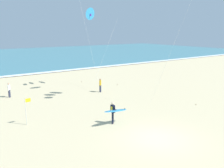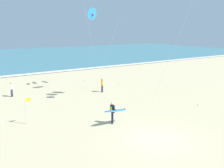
{
  "view_description": "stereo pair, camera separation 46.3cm",
  "coord_description": "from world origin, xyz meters",
  "px_view_note": "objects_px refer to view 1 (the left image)",
  "views": [
    {
      "loc": [
        -11.42,
        -10.79,
        7.06
      ],
      "look_at": [
        -0.19,
        4.96,
        2.86
      ],
      "focal_mm": 39.99,
      "sensor_mm": 36.0,
      "label": 1
    },
    {
      "loc": [
        -11.04,
        -11.05,
        7.06
      ],
      "look_at": [
        -0.19,
        4.96,
        2.86
      ],
      "focal_mm": 39.99,
      "sensor_mm": 36.0,
      "label": 2
    }
  ],
  "objects_px": {
    "surfer_lead": "(114,111)",
    "kite_delta_cobalt_far": "(90,14)",
    "bystander_yellow_top": "(100,85)",
    "lifeguard_flag": "(26,109)",
    "bystander_white_top": "(9,90)"
  },
  "relations": [
    {
      "from": "surfer_lead",
      "to": "kite_delta_cobalt_far",
      "type": "distance_m",
      "value": 13.1
    },
    {
      "from": "bystander_yellow_top",
      "to": "lifeguard_flag",
      "type": "xyz_separation_m",
      "value": [
        -10.04,
        -5.3,
        0.45
      ]
    },
    {
      "from": "bystander_yellow_top",
      "to": "lifeguard_flag",
      "type": "bearing_deg",
      "value": -152.17
    },
    {
      "from": "lifeguard_flag",
      "to": "surfer_lead",
      "type": "bearing_deg",
      "value": -34.52
    },
    {
      "from": "surfer_lead",
      "to": "kite_delta_cobalt_far",
      "type": "bearing_deg",
      "value": 68.63
    },
    {
      "from": "lifeguard_flag",
      "to": "bystander_yellow_top",
      "type": "bearing_deg",
      "value": 27.83
    },
    {
      "from": "surfer_lead",
      "to": "bystander_yellow_top",
      "type": "xyz_separation_m",
      "value": [
        4.59,
        9.05,
        -0.23
      ]
    },
    {
      "from": "kite_delta_cobalt_far",
      "to": "lifeguard_flag",
      "type": "distance_m",
      "value": 13.42
    },
    {
      "from": "surfer_lead",
      "to": "lifeguard_flag",
      "type": "relative_size",
      "value": 1.01
    },
    {
      "from": "bystander_white_top",
      "to": "surfer_lead",
      "type": "bearing_deg",
      "value": -70.37
    },
    {
      "from": "bystander_white_top",
      "to": "bystander_yellow_top",
      "type": "relative_size",
      "value": 1.0
    },
    {
      "from": "kite_delta_cobalt_far",
      "to": "lifeguard_flag",
      "type": "relative_size",
      "value": 4.5
    },
    {
      "from": "surfer_lead",
      "to": "kite_delta_cobalt_far",
      "type": "relative_size",
      "value": 0.22
    },
    {
      "from": "bystander_yellow_top",
      "to": "lifeguard_flag",
      "type": "height_order",
      "value": "lifeguard_flag"
    },
    {
      "from": "surfer_lead",
      "to": "lifeguard_flag",
      "type": "height_order",
      "value": "lifeguard_flag"
    }
  ]
}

